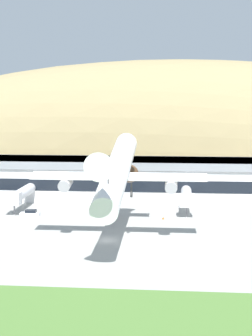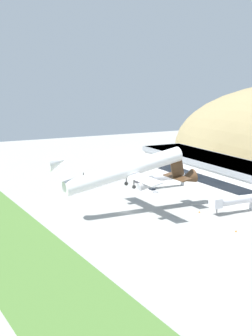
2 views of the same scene
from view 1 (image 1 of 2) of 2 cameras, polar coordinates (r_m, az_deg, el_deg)
name	(u,v)px [view 1 (image 1 of 2)]	position (r m, az deg, el deg)	size (l,w,h in m)	color
ground_plane	(107,240)	(108.62, -1.99, -7.36)	(340.52, 340.52, 0.00)	#9E9E99
grass_strip_foreground	(65,322)	(71.36, -6.22, -15.28)	(306.47, 24.59, 0.08)	#4C7533
hill_backdrop	(174,174)	(200.85, 4.90, -0.65)	(256.34, 63.04, 80.91)	#8E7F56
terminal_building	(106,176)	(151.53, -2.08, -0.83)	(99.05, 18.08, 10.84)	silver
jetway_0	(21,194)	(138.42, -10.64, -2.62)	(3.38, 16.76, 5.43)	silver
jetway_1	(187,196)	(133.79, 6.17, -2.88)	(3.38, 15.47, 5.43)	silver
cargo_airplane	(118,172)	(105.07, -0.85, -0.43)	(33.46, 49.38, 14.01)	white
service_car_2	(30,213)	(131.99, -9.71, -4.57)	(4.54, 1.92, 1.49)	silver
traffic_cone_0	(163,218)	(127.13, 3.79, -5.09)	(0.52, 0.52, 0.58)	orange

